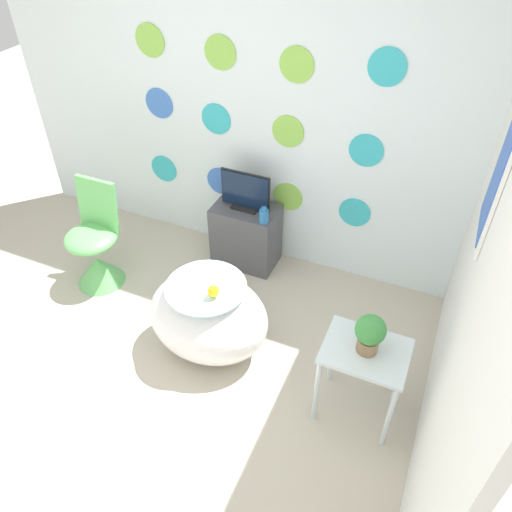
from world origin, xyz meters
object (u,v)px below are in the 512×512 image
at_px(bathtub, 208,317).
at_px(potted_plant_left, 370,333).
at_px(tv, 245,193).
at_px(chair, 96,253).
at_px(vase, 264,216).

xyz_separation_m(bathtub, potted_plant_left, (1.05, -0.09, 0.41)).
distance_m(bathtub, tv, 1.03).
xyz_separation_m(chair, tv, (0.96, 0.69, 0.39)).
bearing_deg(chair, bathtub, -13.14).
bearing_deg(bathtub, potted_plant_left, -5.01).
xyz_separation_m(vase, potted_plant_left, (1.01, -0.93, 0.12)).
height_order(tv, potted_plant_left, tv).
distance_m(vase, potted_plant_left, 1.37).
distance_m(bathtub, chair, 1.15).
bearing_deg(chair, tv, 35.67).
height_order(bathtub, vase, vase).
relative_size(tv, vase, 3.08).
xyz_separation_m(bathtub, vase, (0.04, 0.84, 0.29)).
relative_size(vase, potted_plant_left, 0.52).
height_order(chair, potted_plant_left, chair).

